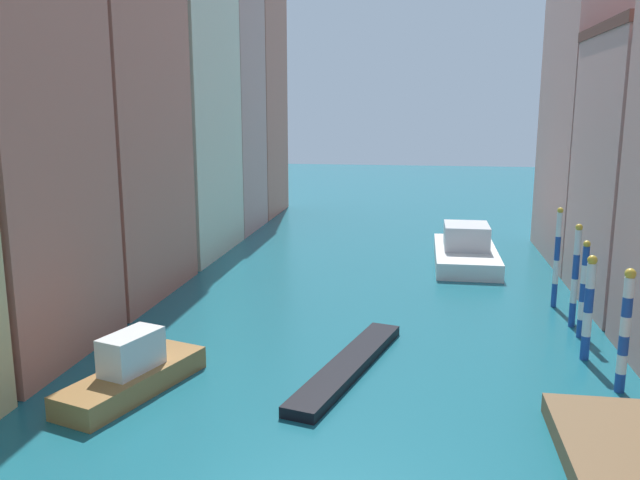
# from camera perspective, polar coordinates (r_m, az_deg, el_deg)

# --- Properties ---
(ground_plane) EXTENTS (154.00, 154.00, 0.00)m
(ground_plane) POSITION_cam_1_polar(r_m,az_deg,el_deg) (38.87, 4.90, -3.33)
(ground_plane) COLOR #196070
(building_left_2) EXTENTS (7.55, 9.62, 19.97)m
(building_left_2) POSITION_cam_1_polar(r_m,az_deg,el_deg) (36.37, -19.31, 10.99)
(building_left_2) COLOR #C6705B
(building_left_2) RESTS_ON ground
(building_left_3) EXTENTS (7.55, 10.24, 22.33)m
(building_left_3) POSITION_cam_1_polar(r_m,az_deg,el_deg) (45.74, -13.25, 12.77)
(building_left_3) COLOR beige
(building_left_3) RESTS_ON ground
(building_left_4) EXTENTS (7.55, 7.86, 19.07)m
(building_left_4) POSITION_cam_1_polar(r_m,az_deg,el_deg) (54.21, -9.55, 10.95)
(building_left_4) COLOR tan
(building_left_4) RESTS_ON ground
(building_left_5) EXTENTS (7.55, 8.93, 21.71)m
(building_left_5) POSITION_cam_1_polar(r_m,az_deg,el_deg) (62.31, -7.10, 12.30)
(building_left_5) COLOR #C6705B
(building_left_5) RESTS_ON ground
(building_right_3) EXTENTS (7.55, 11.50, 20.75)m
(building_right_3) POSITION_cam_1_polar(r_m,az_deg,el_deg) (46.30, 24.34, 11.08)
(building_right_3) COLOR tan
(building_right_3) RESTS_ON ground
(waterfront_dock) EXTENTS (3.81, 6.96, 0.65)m
(waterfront_dock) POSITION_cam_1_polar(r_m,az_deg,el_deg) (20.98, 25.74, -16.98)
(waterfront_dock) COLOR brown
(waterfront_dock) RESTS_ON ground
(mooring_pole_0) EXTENTS (0.38, 0.38, 4.52)m
(mooring_pole_0) POSITION_cam_1_polar(r_m,az_deg,el_deg) (25.38, 25.03, -7.08)
(mooring_pole_0) COLOR #1E479E
(mooring_pole_0) RESTS_ON ground
(mooring_pole_1) EXTENTS (0.38, 0.38, 4.29)m
(mooring_pole_1) POSITION_cam_1_polar(r_m,az_deg,el_deg) (28.04, 22.34, -5.39)
(mooring_pole_1) COLOR #1E479E
(mooring_pole_1) RESTS_ON ground
(mooring_pole_2) EXTENTS (0.31, 0.31, 4.34)m
(mooring_pole_2) POSITION_cam_1_polar(r_m,az_deg,el_deg) (30.62, 21.96, -3.94)
(mooring_pole_2) COLOR #1E479E
(mooring_pole_2) RESTS_ON ground
(mooring_pole_3) EXTENTS (0.32, 0.32, 4.81)m
(mooring_pole_3) POSITION_cam_1_polar(r_m,az_deg,el_deg) (31.93, 21.35, -2.84)
(mooring_pole_3) COLOR #1E479E
(mooring_pole_3) RESTS_ON ground
(mooring_pole_4) EXTENTS (0.30, 0.30, 5.09)m
(mooring_pole_4) POSITION_cam_1_polar(r_m,az_deg,el_deg) (34.75, 19.94, -1.39)
(mooring_pole_4) COLOR #1E479E
(mooring_pole_4) RESTS_ON ground
(vaporetto_white) EXTENTS (3.84, 9.32, 2.57)m
(vaporetto_white) POSITION_cam_1_polar(r_m,az_deg,el_deg) (43.19, 12.56, -0.87)
(vaporetto_white) COLOR white
(vaporetto_white) RESTS_ON ground
(gondola_black) EXTENTS (3.58, 9.27, 0.40)m
(gondola_black) POSITION_cam_1_polar(r_m,az_deg,el_deg) (25.61, 2.49, -10.84)
(gondola_black) COLOR black
(gondola_black) RESTS_ON ground
(motorboat_0) EXTENTS (3.64, 6.30, 2.18)m
(motorboat_0) POSITION_cam_1_polar(r_m,az_deg,el_deg) (24.52, -15.99, -11.04)
(motorboat_0) COLOR olive
(motorboat_0) RESTS_ON ground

